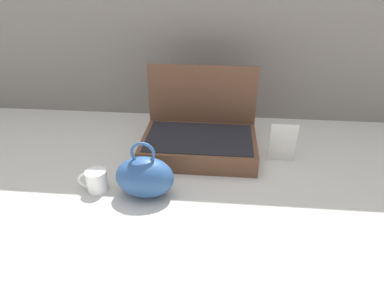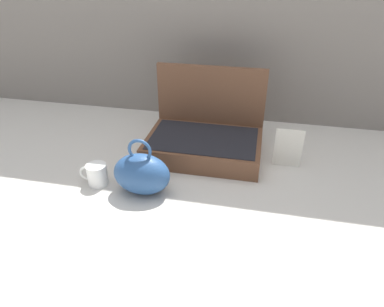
{
  "view_description": "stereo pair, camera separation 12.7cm",
  "coord_description": "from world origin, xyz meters",
  "px_view_note": "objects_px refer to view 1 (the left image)",
  "views": [
    {
      "loc": [
        0.12,
        -1.11,
        0.75
      ],
      "look_at": [
        0.01,
        -0.02,
        0.1
      ],
      "focal_mm": 32.05,
      "sensor_mm": 36.0,
      "label": 1
    },
    {
      "loc": [
        0.24,
        -1.09,
        0.75
      ],
      "look_at": [
        0.01,
        -0.02,
        0.1
      ],
      "focal_mm": 32.05,
      "sensor_mm": 36.0,
      "label": 2
    }
  ],
  "objects_px": {
    "teal_pouch_handbag": "(145,177)",
    "coffee_mug": "(96,181)",
    "open_suitcase": "(200,136)",
    "info_card_left": "(283,143)"
  },
  "relations": [
    {
      "from": "info_card_left",
      "to": "teal_pouch_handbag",
      "type": "bearing_deg",
      "value": -150.65
    },
    {
      "from": "open_suitcase",
      "to": "info_card_left",
      "type": "distance_m",
      "value": 0.34
    },
    {
      "from": "open_suitcase",
      "to": "coffee_mug",
      "type": "distance_m",
      "value": 0.48
    },
    {
      "from": "teal_pouch_handbag",
      "to": "coffee_mug",
      "type": "relative_size",
      "value": 1.99
    },
    {
      "from": "open_suitcase",
      "to": "teal_pouch_handbag",
      "type": "height_order",
      "value": "open_suitcase"
    },
    {
      "from": "teal_pouch_handbag",
      "to": "coffee_mug",
      "type": "bearing_deg",
      "value": 175.93
    },
    {
      "from": "teal_pouch_handbag",
      "to": "coffee_mug",
      "type": "distance_m",
      "value": 0.19
    },
    {
      "from": "open_suitcase",
      "to": "teal_pouch_handbag",
      "type": "bearing_deg",
      "value": -116.51
    },
    {
      "from": "teal_pouch_handbag",
      "to": "coffee_mug",
      "type": "height_order",
      "value": "teal_pouch_handbag"
    },
    {
      "from": "open_suitcase",
      "to": "info_card_left",
      "type": "xyz_separation_m",
      "value": [
        0.34,
        -0.05,
        0.01
      ]
    }
  ]
}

